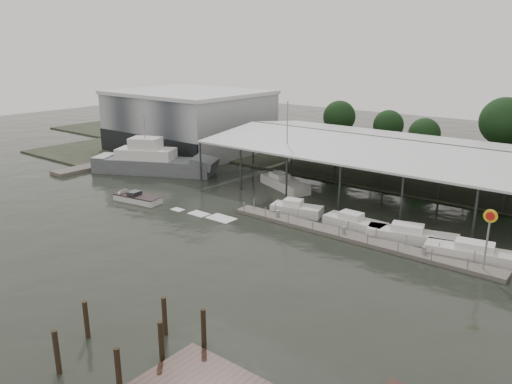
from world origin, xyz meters
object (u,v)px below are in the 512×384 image
Objects in this scene: speedboat_underway at (134,198)px; grey_trawler at (154,162)px; shell_fuel_sign at (489,229)px; white_sailboat at (284,183)px.

grey_trawler is at bearing -59.31° from speedboat_underway.
white_sailboat is at bearing 159.29° from shell_fuel_sign.
shell_fuel_sign is 0.31× the size of speedboat_underway.
white_sailboat reaches higher than grey_trawler.
shell_fuel_sign is 29.74m from white_sailboat.
white_sailboat reaches higher than speedboat_underway.
white_sailboat is at bearing -133.11° from speedboat_underway.
speedboat_underway is at bearing -77.25° from grey_trawler.
shell_fuel_sign is at bearing 179.16° from speedboat_underway.
speedboat_underway is (-38.46, -5.45, -3.53)m from shell_fuel_sign.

